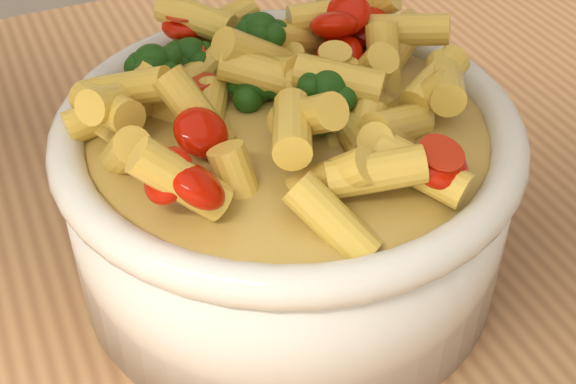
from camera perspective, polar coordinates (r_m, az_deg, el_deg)
name	(u,v)px	position (r m, az deg, el deg)	size (l,w,h in m)	color
serving_bowl	(288,190)	(0.48, 0.00, 0.13)	(0.27, 0.27, 0.11)	silver
pasta_salad	(288,89)	(0.44, 0.00, 7.34)	(0.21, 0.21, 0.05)	#FFCF50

